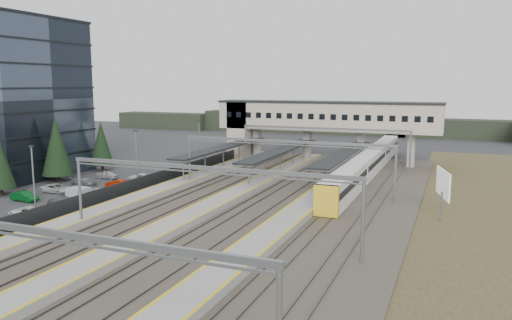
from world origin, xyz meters
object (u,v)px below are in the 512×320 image
at_px(train, 369,164).
at_px(relay_cabin_far, 79,197).
at_px(footbridge, 311,119).
at_px(billboard, 443,185).

bearing_deg(train, relay_cabin_far, -131.51).
bearing_deg(relay_cabin_far, footbridge, 68.91).
relative_size(relay_cabin_far, footbridge, 0.07).
height_order(relay_cabin_far, billboard, billboard).
distance_m(train, billboard, 24.22).
height_order(footbridge, billboard, footbridge).
xyz_separation_m(relay_cabin_far, footbridge, (16.46, 42.67, 6.86)).
height_order(relay_cabin_far, footbridge, footbridge).
distance_m(relay_cabin_far, footbridge, 46.25).
relative_size(footbridge, billboard, 6.90).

